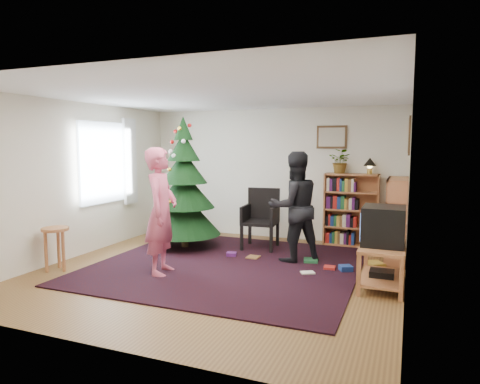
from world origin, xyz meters
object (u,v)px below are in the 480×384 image
at_px(bookshelf_back, 351,209).
at_px(potted_plant, 341,161).
at_px(picture_back, 332,137).
at_px(crt_tv, 383,226).
at_px(picture_right, 410,136).
at_px(christmas_tree, 184,194).
at_px(person_by_chair, 294,207).
at_px(armchair, 262,216).
at_px(stool, 55,237).
at_px(tv_stand, 382,262).
at_px(bookshelf_right, 397,219).
at_px(person_standing, 161,212).
at_px(table_lamp, 370,163).

xyz_separation_m(bookshelf_back, potted_plant, (-0.20, 0.00, 0.85)).
relative_size(picture_back, crt_tv, 0.98).
relative_size(picture_right, crt_tv, 1.07).
xyz_separation_m(christmas_tree, person_by_chair, (2.01, -0.14, -0.10)).
relative_size(picture_right, christmas_tree, 0.26).
relative_size(bookshelf_back, potted_plant, 2.98).
distance_m(armchair, stool, 3.35).
relative_size(bookshelf_back, tv_stand, 1.33).
bearing_deg(crt_tv, bookshelf_right, 84.83).
distance_m(bookshelf_back, person_standing, 3.54).
distance_m(potted_plant, table_lamp, 0.50).
distance_m(bookshelf_back, crt_tv, 2.28).
xyz_separation_m(stool, potted_plant, (3.54, 3.17, 1.03)).
bearing_deg(picture_back, bookshelf_right, -38.49).
xyz_separation_m(bookshelf_back, table_lamp, (0.30, 0.00, 0.83)).
distance_m(picture_right, bookshelf_back, 1.69).
bearing_deg(picture_back, table_lamp, -11.00).
bearing_deg(armchair, christmas_tree, -162.68).
distance_m(armchair, person_standing, 2.16).
distance_m(picture_back, tv_stand, 3.01).
xyz_separation_m(bookshelf_back, person_standing, (-2.24, -2.73, 0.22)).
xyz_separation_m(tv_stand, person_by_chair, (-1.36, 0.77, 0.53)).
distance_m(tv_stand, potted_plant, 2.62).
relative_size(crt_tv, potted_plant, 1.29).
bearing_deg(picture_back, potted_plant, -34.77).
bearing_deg(picture_right, person_standing, -145.95).
relative_size(picture_back, person_by_chair, 0.32).
distance_m(picture_back, table_lamp, 0.84).
xyz_separation_m(picture_right, person_standing, (-3.17, -2.14, -1.06)).
xyz_separation_m(picture_right, table_lamp, (-0.63, 0.59, -0.46)).
height_order(crt_tv, stool, crt_tv).
bearing_deg(tv_stand, person_by_chair, 150.44).
bearing_deg(picture_right, bookshelf_back, 147.62).
bearing_deg(person_by_chair, bookshelf_right, 163.57).
bearing_deg(bookshelf_right, person_by_chair, 111.73).
relative_size(picture_right, armchair, 0.57).
bearing_deg(tv_stand, potted_plant, 111.98).
xyz_separation_m(bookshelf_back, crt_tv, (0.67, -2.17, 0.13)).
distance_m(picture_right, person_standing, 3.97).
relative_size(picture_right, potted_plant, 1.38).
bearing_deg(picture_right, table_lamp, 136.90).
distance_m(tv_stand, stool, 4.53).
height_order(armchair, table_lamp, table_lamp).
bearing_deg(person_by_chair, picture_back, -138.75).
bearing_deg(armchair, person_standing, -117.00).
bearing_deg(picture_back, person_standing, -122.75).
xyz_separation_m(picture_right, stool, (-4.68, -2.58, -1.46)).
bearing_deg(person_standing, person_by_chair, -62.42).
xyz_separation_m(picture_right, christmas_tree, (-3.62, -0.67, -0.99)).
bearing_deg(person_standing, table_lamp, -55.86).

